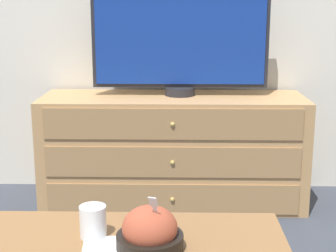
# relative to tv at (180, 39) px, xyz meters

# --- Properties ---
(ground_plane) EXTENTS (12.00, 12.00, 0.00)m
(ground_plane) POSITION_rel_tv_xyz_m (-0.12, 0.22, -0.91)
(ground_plane) COLOR #383D47
(dresser) EXTENTS (1.44, 0.48, 0.61)m
(dresser) POSITION_rel_tv_xyz_m (-0.04, -0.04, -0.61)
(dresser) COLOR tan
(dresser) RESTS_ON ground_plane
(tv) EXTENTS (0.95, 0.16, 0.59)m
(tv) POSITION_rel_tv_xyz_m (0.00, 0.00, 0.00)
(tv) COLOR #232328
(tv) RESTS_ON dresser
(takeout_bowl) EXTENTS (0.19, 0.19, 0.18)m
(takeout_bowl) POSITION_rel_tv_xyz_m (-0.09, -1.44, -0.45)
(takeout_bowl) COLOR black
(takeout_bowl) RESTS_ON coffee_table
(drink_cup) EXTENTS (0.08, 0.08, 0.10)m
(drink_cup) POSITION_rel_tv_xyz_m (-0.26, -1.37, -0.46)
(drink_cup) COLOR #9E6638
(drink_cup) RESTS_ON coffee_table
(napkin) EXTENTS (0.20, 0.20, 0.00)m
(napkin) POSITION_rel_tv_xyz_m (-0.19, -1.46, -0.50)
(napkin) COLOR white
(napkin) RESTS_ON coffee_table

